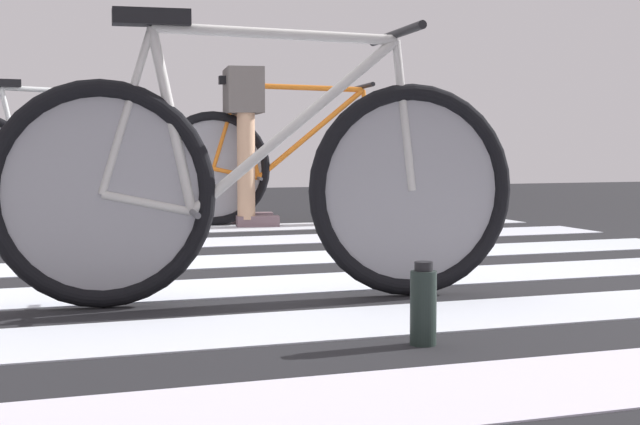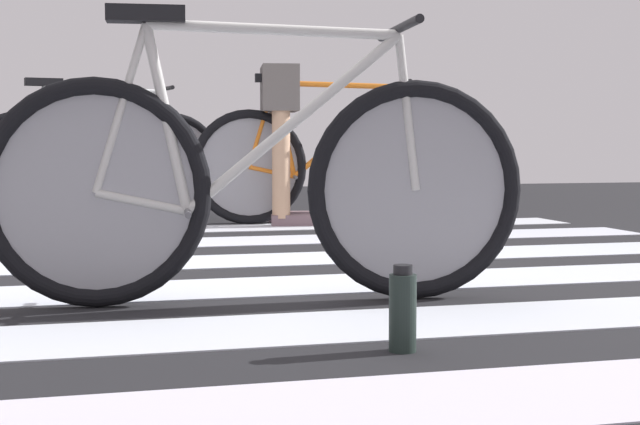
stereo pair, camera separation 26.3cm
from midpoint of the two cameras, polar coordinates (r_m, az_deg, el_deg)
ground at (r=3.58m, az=-4.75°, el=-4.14°), size 18.00×14.00×0.02m
crosswalk_markings at (r=3.32m, az=-5.04°, el=-4.59°), size 5.34×4.98×0.00m
bicycle_1_of_3 at (r=3.01m, az=-1.30°, el=1.84°), size 1.73×0.52×0.93m
bicycle_2_of_3 at (r=5.90m, az=1.84°, el=3.07°), size 1.73×0.53×0.93m
cyclist_2_of_3 at (r=5.87m, az=-1.17°, el=5.51°), size 0.36×0.44×0.98m
bicycle_3_of_3 at (r=6.54m, az=-12.20°, el=3.10°), size 1.72×0.54×0.93m
water_bottle at (r=2.37m, az=8.06°, el=-5.79°), size 0.07×0.07×0.22m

